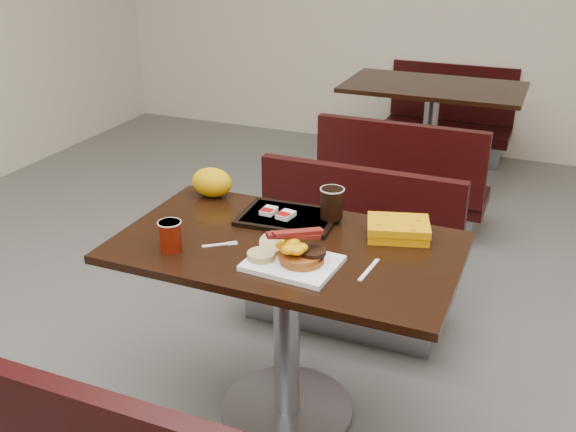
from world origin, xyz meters
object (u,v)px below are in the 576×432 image
at_px(platter, 293,263).
at_px(hashbrown_sleeve_left, 269,211).
at_px(coffee_cup_near, 170,236).
at_px(clamshell, 398,229).
at_px(hashbrown_sleeve_right, 286,215).
at_px(pancake_stack, 302,257).
at_px(knife, 369,270).
at_px(bench_far_s, 406,172).
at_px(bench_far_n, 447,115).
at_px(tray, 288,217).
at_px(table_near, 287,333).
at_px(coffee_cup_far, 332,203).
at_px(bench_near_n, 345,256).
at_px(fork, 215,245).
at_px(paper_bag, 212,182).
at_px(table_far, 429,138).

bearing_deg(platter, hashbrown_sleeve_left, 129.49).
xyz_separation_m(coffee_cup_near, clamshell, (0.70, 0.40, -0.02)).
bearing_deg(hashbrown_sleeve_right, coffee_cup_near, -117.74).
bearing_deg(pancake_stack, knife, 15.60).
bearing_deg(bench_far_s, bench_far_n, 90.00).
bearing_deg(platter, tray, 118.76).
xyz_separation_m(table_near, platter, (0.08, -0.14, 0.38)).
xyz_separation_m(bench_far_n, hashbrown_sleeve_left, (-0.15, -3.12, 0.42)).
xyz_separation_m(bench_far_n, pancake_stack, (0.11, -3.43, 0.42)).
distance_m(hashbrown_sleeve_right, coffee_cup_far, 0.18).
bearing_deg(table_near, bench_far_n, 90.00).
relative_size(platter, coffee_cup_near, 2.76).
xyz_separation_m(bench_near_n, bench_far_s, (0.00, 1.20, 0.00)).
bearing_deg(hashbrown_sleeve_right, pancake_stack, -49.77).
relative_size(coffee_cup_near, fork, 0.85).
distance_m(tray, coffee_cup_far, 0.18).
bearing_deg(platter, paper_bag, 145.17).
bearing_deg(bench_near_n, hashbrown_sleeve_right, -98.10).
relative_size(table_far, coffee_cup_far, 10.30).
height_order(coffee_cup_near, tray, coffee_cup_near).
relative_size(tray, coffee_cup_far, 3.08).
bearing_deg(bench_far_n, table_far, -90.00).
bearing_deg(knife, bench_far_n, -169.21).
bearing_deg(fork, clamshell, -7.76).
bearing_deg(table_near, hashbrown_sleeve_left, 129.51).
bearing_deg(table_near, bench_near_n, 90.00).
distance_m(fork, clamshell, 0.65).
relative_size(bench_far_s, bench_far_n, 1.00).
bearing_deg(fork, table_far, 48.62).
bearing_deg(bench_far_n, coffee_cup_near, -95.70).
relative_size(tray, hashbrown_sleeve_right, 5.12).
height_order(hashbrown_sleeve_left, clamshell, clamshell).
height_order(knife, clamshell, clamshell).
height_order(bench_far_s, tray, tray).
xyz_separation_m(bench_far_s, coffee_cup_near, (-0.35, -2.10, 0.44)).
bearing_deg(coffee_cup_far, bench_near_n, 100.24).
relative_size(table_far, coffee_cup_near, 11.33).
bearing_deg(coffee_cup_far, hashbrown_sleeve_right, -158.06).
xyz_separation_m(table_far, paper_bag, (-0.45, -2.31, 0.43)).
height_order(table_near, hashbrown_sleeve_right, hashbrown_sleeve_right).
relative_size(table_near, fork, 9.66).
xyz_separation_m(table_far, clamshell, (0.35, -2.40, 0.40)).
bearing_deg(hashbrown_sleeve_left, fork, -102.25).
bearing_deg(coffee_cup_near, hashbrown_sleeve_left, 62.33).
bearing_deg(bench_far_s, coffee_cup_near, -99.45).
relative_size(pancake_stack, tray, 0.41).
distance_m(pancake_stack, paper_bag, 0.70).
relative_size(table_far, hashbrown_sleeve_right, 17.12).
distance_m(table_near, coffee_cup_near, 0.59).
bearing_deg(coffee_cup_far, clamshell, -6.51).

